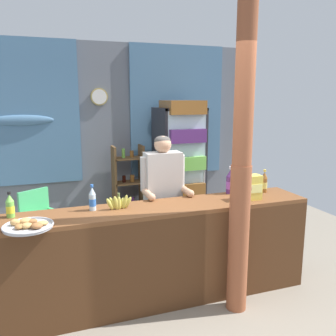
{
  "coord_description": "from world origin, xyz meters",
  "views": [
    {
      "loc": [
        -1.07,
        -2.82,
        2.03
      ],
      "look_at": [
        0.14,
        0.59,
        1.32
      ],
      "focal_mm": 38.38,
      "sensor_mm": 36.0,
      "label": 1
    }
  ],
  "objects": [
    {
      "name": "ground_plane",
      "position": [
        0.0,
        1.13,
        0.0
      ],
      "size": [
        7.36,
        7.36,
        0.0
      ],
      "primitive_type": "plane",
      "color": "gray"
    },
    {
      "name": "back_wall_curtained",
      "position": [
        -0.02,
        2.88,
        1.49
      ],
      "size": [
        4.97,
        0.22,
        2.87
      ],
      "color": "slate",
      "rests_on": "ground"
    },
    {
      "name": "stall_counter",
      "position": [
        0.0,
        0.27,
        0.6
      ],
      "size": [
        3.06,
        0.53,
        0.99
      ],
      "color": "brown",
      "rests_on": "ground"
    },
    {
      "name": "timber_post",
      "position": [
        0.63,
        -0.03,
        1.37
      ],
      "size": [
        0.21,
        0.19,
        2.85
      ],
      "color": "#995133",
      "rests_on": "ground"
    },
    {
      "name": "drink_fridge",
      "position": [
        0.94,
        2.29,
        1.09
      ],
      "size": [
        0.68,
        0.76,
        1.99
      ],
      "color": "#232328",
      "rests_on": "ground"
    },
    {
      "name": "bottle_shelf_rack",
      "position": [
        0.17,
        2.57,
        0.67
      ],
      "size": [
        0.48,
        0.28,
        1.3
      ],
      "color": "brown",
      "rests_on": "ground"
    },
    {
      "name": "plastic_lawn_chair",
      "position": [
        -1.15,
        1.89,
        0.49
      ],
      "size": [
        0.6,
        0.6,
        0.86
      ],
      "color": "#4CC675",
      "rests_on": "ground"
    },
    {
      "name": "shopkeeper",
      "position": [
        0.17,
        0.85,
        1.02
      ],
      "size": [
        0.51,
        0.42,
        1.62
      ],
      "color": "#28282D",
      "rests_on": "ground"
    },
    {
      "name": "soda_bottle_grape_soda",
      "position": [
        0.87,
        0.58,
        1.12
      ],
      "size": [
        0.1,
        0.1,
        0.3
      ],
      "color": "#56286B",
      "rests_on": "stall_counter"
    },
    {
      "name": "soda_bottle_iced_tea",
      "position": [
        1.25,
        0.5,
        1.1
      ],
      "size": [
        0.07,
        0.07,
        0.26
      ],
      "color": "brown",
      "rests_on": "stall_counter"
    },
    {
      "name": "soda_bottle_water",
      "position": [
        -0.66,
        0.48,
        1.09
      ],
      "size": [
        0.06,
        0.06,
        0.25
      ],
      "color": "silver",
      "rests_on": "stall_counter"
    },
    {
      "name": "soda_bottle_lime_soda",
      "position": [
        -1.37,
        0.52,
        1.09
      ],
      "size": [
        0.07,
        0.07,
        0.23
      ],
      "color": "#75C64C",
      "rests_on": "stall_counter"
    },
    {
      "name": "snack_box_instant_noodle",
      "position": [
        0.96,
        0.3,
        1.12
      ],
      "size": [
        0.17,
        0.14,
        0.26
      ],
      "color": "#EAD14C",
      "rests_on": "stall_counter"
    },
    {
      "name": "pastry_tray",
      "position": [
        -1.22,
        0.18,
        1.01
      ],
      "size": [
        0.41,
        0.41,
        0.07
      ],
      "color": "#BCBCC1",
      "rests_on": "stall_counter"
    },
    {
      "name": "banana_bunch",
      "position": [
        -0.41,
        0.43,
        1.05
      ],
      "size": [
        0.27,
        0.06,
        0.16
      ],
      "color": "#CCC14C",
      "rests_on": "stall_counter"
    }
  ]
}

